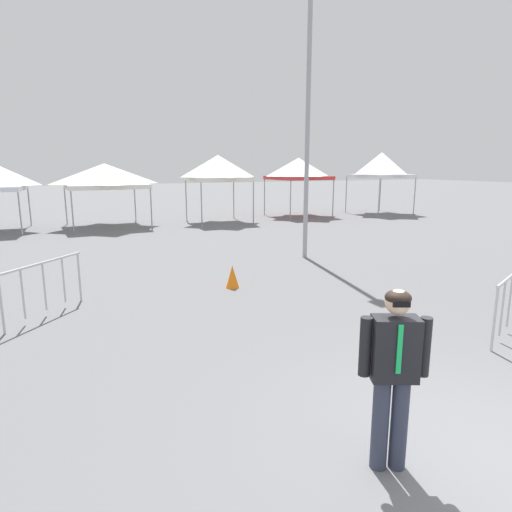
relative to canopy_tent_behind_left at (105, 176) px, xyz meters
name	(u,v)px	position (x,y,z in m)	size (l,w,h in m)	color
ground_plane	(471,456)	(1.30, -19.39, -2.39)	(140.00, 140.00, 0.00)	slate
canopy_tent_behind_left	(105,176)	(0.00, 0.00, 0.00)	(3.72, 3.72, 2.97)	#9E9EA3
canopy_tent_left_of_center	(218,168)	(5.39, -0.73, 0.35)	(2.84, 2.84, 3.39)	#9E9EA3
canopy_tent_behind_right	(299,169)	(10.53, 0.09, 0.29)	(3.16, 3.16, 3.29)	#9E9EA3
canopy_tent_behind_center	(381,165)	(15.65, -0.87, 0.51)	(3.16, 3.16, 3.65)	#9E9EA3
person_foreground	(393,368)	(0.42, -19.16, -1.36)	(0.60, 0.40, 1.78)	#33384C
light_pole_opposite_side	(308,93)	(4.83, -10.24, 2.56)	(0.36, 0.36, 8.78)	#9E9EA3
crowd_barrier_near_person	(511,292)	(4.67, -17.30, -1.64)	(1.93, 0.91, 1.08)	#B7BABF
crowd_barrier_mid_lot	(43,278)	(-2.60, -12.96, -1.64)	(1.43, 1.60, 1.08)	#B7BABF
traffic_cone_lot_center	(232,277)	(1.42, -12.61, -2.12)	(0.32, 0.32, 0.55)	orange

